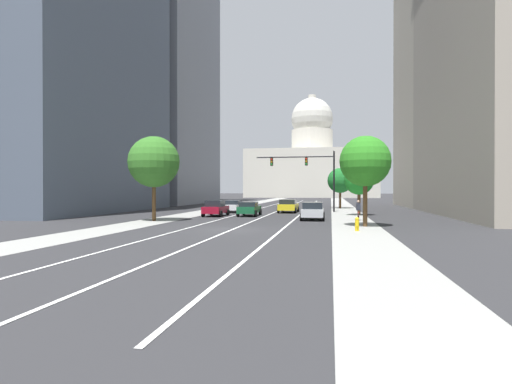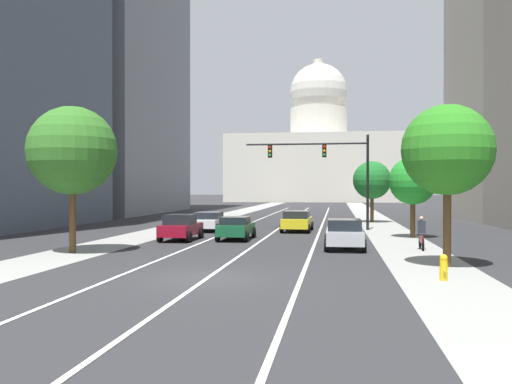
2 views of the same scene
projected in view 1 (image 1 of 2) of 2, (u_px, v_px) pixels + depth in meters
The scene contains 21 objects.
ground_plane at pixel (290, 206), 66.55m from camera, with size 400.00×400.00×0.00m, color #2B2B2D.
sidewalk_left at pixel (234, 207), 63.08m from camera, with size 3.39×130.00×0.01m, color gray.
sidewalk_right at pixel (343, 208), 60.18m from camera, with size 3.39×130.00×0.01m, color gray.
lane_stripe_left at pixel (253, 210), 52.36m from camera, with size 0.16×90.00×0.01m, color white.
lane_stripe_center at pixel (279, 211), 51.79m from camera, with size 0.16×90.00×0.01m, color white.
lane_stripe_right at pixel (305, 211), 51.21m from camera, with size 0.16×90.00×0.01m, color white.
office_tower_far_left at pixel (164, 60), 78.74m from camera, with size 15.52×26.23×54.30m.
office_tower_far_right at pixel (463, 52), 62.52m from camera, with size 18.08×19.32×46.78m.
capitol_building at pixel (312, 165), 142.95m from camera, with size 42.30×29.41×35.10m.
car_crimson at pixel (216, 208), 41.15m from camera, with size 1.98×4.03×1.58m.
car_yellow at pixel (288, 206), 47.59m from camera, with size 2.20×4.69×1.52m.
car_white at pixel (233, 206), 48.25m from camera, with size 2.13×4.27×1.39m.
car_silver at pixel (313, 211), 36.20m from camera, with size 2.10×4.19×1.54m.
car_green at pixel (249, 209), 41.43m from camera, with size 1.96×4.23×1.42m.
traffic_signal_mast at pixel (309, 169), 49.33m from camera, with size 9.35×0.39×7.18m.
fire_hydrant at pixel (357, 224), 26.43m from camera, with size 0.26×0.35×0.91m.
cyclist at pixel (358, 210), 35.58m from camera, with size 0.36×1.70×1.72m.
street_tree_near_right at pixel (340, 181), 57.90m from camera, with size 3.49×3.49×5.65m.
street_tree_mid_left at pixel (154, 162), 34.86m from camera, with size 4.30×4.30×7.12m.
street_tree_mid_right at pixel (359, 180), 42.34m from camera, with size 3.02×3.02×5.12m.
street_tree_far_right at pixel (365, 161), 29.62m from camera, with size 3.63×3.63×6.49m.
Camera 1 is at (6.40, -26.45, 2.67)m, focal length 29.16 mm.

